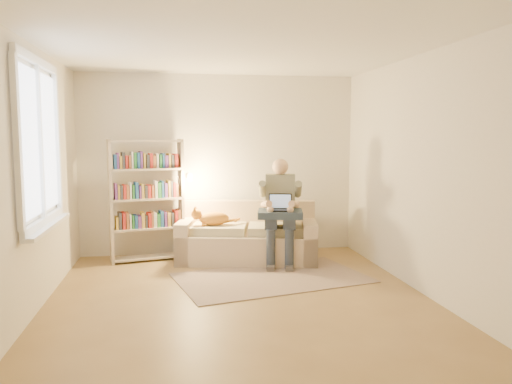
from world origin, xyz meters
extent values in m
plane|color=olive|center=(0.00, 0.00, 0.00)|extent=(4.50, 4.50, 0.00)
cube|color=white|center=(0.00, 0.00, 2.60)|extent=(4.00, 4.50, 0.02)
cube|color=silver|center=(-2.00, 0.00, 1.30)|extent=(0.02, 4.50, 2.60)
cube|color=silver|center=(2.00, 0.00, 1.30)|extent=(0.02, 4.50, 2.60)
cube|color=silver|center=(0.00, 2.25, 1.30)|extent=(4.00, 0.02, 2.60)
cube|color=silver|center=(0.00, -2.25, 1.30)|extent=(4.00, 0.02, 2.60)
plane|color=white|center=(-1.97, 0.20, 1.65)|extent=(0.00, 1.50, 1.50)
cube|color=white|center=(-1.96, 0.20, 2.44)|extent=(0.05, 1.50, 0.08)
cube|color=white|center=(-1.96, 0.20, 0.86)|extent=(0.05, 1.50, 0.08)
cube|color=white|center=(-1.96, 0.20, 1.65)|extent=(0.04, 0.05, 1.50)
cube|color=white|center=(-1.92, 0.20, 0.81)|extent=(0.12, 1.52, 0.04)
cube|color=#CCB390|center=(0.33, 1.66, 0.20)|extent=(2.02, 1.22, 0.40)
cube|color=#CCB390|center=(0.40, 1.98, 0.60)|extent=(1.88, 0.58, 0.40)
cube|color=#CCB390|center=(-0.50, 1.83, 0.28)|extent=(0.36, 0.87, 0.56)
cube|color=#CCB390|center=(1.16, 1.48, 0.28)|extent=(0.36, 0.87, 0.56)
cube|color=beige|center=(-0.10, 1.70, 0.45)|extent=(0.90, 0.72, 0.11)
cube|color=beige|center=(0.73, 1.52, 0.45)|extent=(0.90, 0.72, 0.11)
cube|color=gray|center=(0.77, 1.59, 0.93)|extent=(0.43, 0.30, 0.55)
sphere|color=tan|center=(0.77, 1.57, 1.30)|extent=(0.22, 0.22, 0.22)
cube|color=#2E3540|center=(0.60, 1.36, 0.60)|extent=(0.25, 0.47, 0.17)
cube|color=#2E3540|center=(0.84, 1.31, 0.60)|extent=(0.25, 0.47, 0.17)
cylinder|color=#2E3540|center=(0.56, 1.15, 0.26)|extent=(0.12, 0.12, 0.53)
cylinder|color=#2E3540|center=(0.79, 1.10, 0.26)|extent=(0.12, 0.12, 0.53)
ellipsoid|color=#F69E30|center=(-0.10, 1.67, 0.60)|extent=(0.45, 0.30, 0.18)
sphere|color=#F69E30|center=(-0.34, 1.68, 0.66)|extent=(0.14, 0.14, 0.14)
cylinder|color=#F69E30|center=(0.12, 1.67, 0.56)|extent=(0.20, 0.08, 0.06)
cube|color=#24313F|center=(0.71, 1.32, 0.70)|extent=(0.66, 0.58, 0.09)
cube|color=black|center=(0.70, 1.28, 0.75)|extent=(0.34, 0.27, 0.02)
cube|color=black|center=(0.73, 1.39, 0.86)|extent=(0.31, 0.12, 0.20)
plane|color=#8CA5CC|center=(0.73, 1.39, 0.86)|extent=(0.28, 0.11, 0.27)
cube|color=#C4B194|center=(-1.50, 1.80, 0.84)|extent=(0.09, 0.26, 1.68)
cube|color=#C4B194|center=(-0.56, 2.00, 0.84)|extent=(0.09, 0.26, 1.68)
cube|color=#C4B194|center=(-1.03, 1.90, 0.05)|extent=(1.03, 0.46, 0.03)
cube|color=#C4B194|center=(-1.03, 1.90, 0.45)|extent=(1.03, 0.46, 0.03)
cube|color=#C4B194|center=(-1.03, 1.90, 0.86)|extent=(1.03, 0.46, 0.03)
cube|color=#C4B194|center=(-1.03, 1.90, 1.27)|extent=(1.03, 0.46, 0.03)
cube|color=#C4B194|center=(-1.03, 1.90, 1.65)|extent=(1.03, 0.46, 0.03)
cube|color=#B2261E|center=(-1.03, 1.90, 0.57)|extent=(0.87, 0.38, 0.20)
cube|color=#995933|center=(-1.03, 1.90, 0.97)|extent=(0.87, 0.38, 0.20)
cube|color=silver|center=(-1.03, 1.90, 1.38)|extent=(0.87, 0.38, 0.20)
cylinder|color=silver|center=(-0.63, 1.98, 0.89)|extent=(0.09, 0.09, 0.04)
cone|color=silver|center=(-0.47, 1.91, 1.15)|extent=(0.13, 0.15, 0.14)
cube|color=gray|center=(0.49, 0.74, 0.01)|extent=(2.47, 1.79, 0.01)
camera|label=1|loc=(-0.67, -5.04, 1.70)|focal=35.00mm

